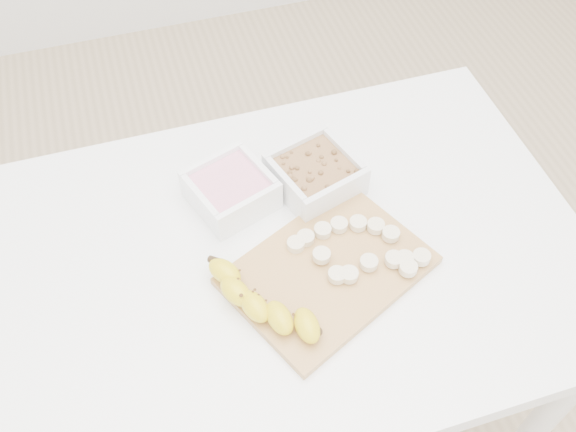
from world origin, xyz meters
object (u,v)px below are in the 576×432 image
object	(u,v)px
bowl_granola	(315,174)
banana	(264,303)
table	(293,281)
bowl_yogurt	(231,189)
cutting_board	(328,270)

from	to	relation	value
bowl_granola	banana	distance (m)	0.28
table	banana	bearing A→B (deg)	-128.00
bowl_yogurt	table	bearing A→B (deg)	-62.36
bowl_granola	banana	size ratio (longest dim) A/B	0.82
bowl_granola	cutting_board	size ratio (longest dim) A/B	0.55
table	bowl_yogurt	xyz separation A→B (m)	(-0.07, 0.14, 0.13)
table	cutting_board	world-z (taller)	cutting_board
table	banana	size ratio (longest dim) A/B	4.76
bowl_yogurt	cutting_board	bearing A→B (deg)	-59.94
bowl_yogurt	banana	size ratio (longest dim) A/B	0.79
banana	bowl_granola	bearing A→B (deg)	30.16
bowl_yogurt	cutting_board	xyz separation A→B (m)	(0.11, -0.20, -0.02)
bowl_yogurt	bowl_granola	distance (m)	0.15
table	banana	world-z (taller)	banana
bowl_yogurt	banana	world-z (taller)	bowl_yogurt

